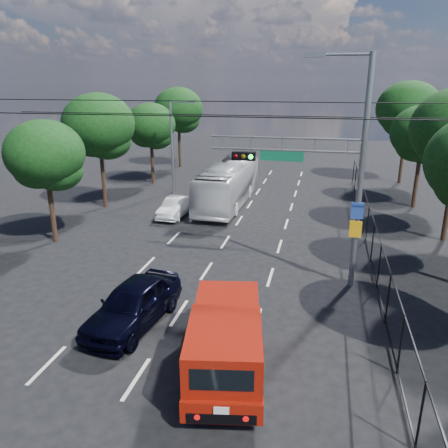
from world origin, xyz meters
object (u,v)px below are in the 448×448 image
(navy_hatchback, at_px, (133,304))
(white_bus, at_px, (228,184))
(red_pickup, at_px, (226,339))
(white_van, at_px, (175,207))
(signal_mast, at_px, (331,164))

(navy_hatchback, height_order, white_bus, white_bus)
(red_pickup, bearing_deg, navy_hatchback, 153.37)
(red_pickup, height_order, white_van, red_pickup)
(navy_hatchback, xyz_separation_m, white_van, (-2.92, 13.12, -0.19))
(signal_mast, bearing_deg, white_bus, 120.03)
(red_pickup, xyz_separation_m, navy_hatchback, (-3.85, 1.93, -0.31))
(white_bus, bearing_deg, white_van, -125.09)
(signal_mast, xyz_separation_m, white_bus, (-6.82, 11.80, -3.75))
(red_pickup, relative_size, white_bus, 0.55)
(signal_mast, xyz_separation_m, navy_hatchback, (-6.62, -5.10, -4.43))
(signal_mast, distance_m, red_pickup, 8.61)
(red_pickup, xyz_separation_m, white_bus, (-4.05, 18.83, 0.37))
(red_pickup, relative_size, white_van, 1.56)
(signal_mast, height_order, red_pickup, signal_mast)
(white_bus, height_order, white_van, white_bus)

